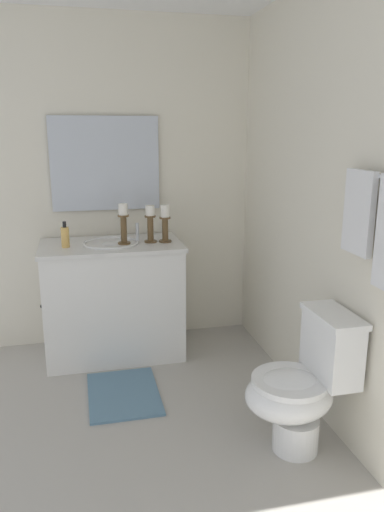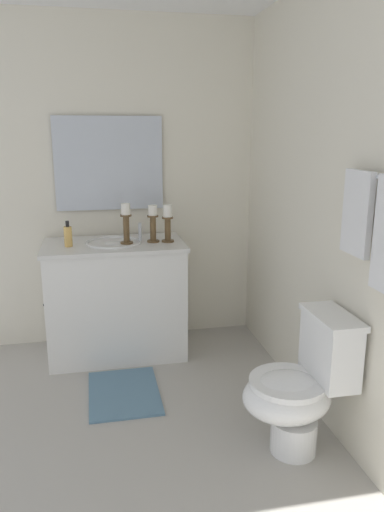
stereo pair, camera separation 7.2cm
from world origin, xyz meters
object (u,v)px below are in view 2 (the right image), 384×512
(bath_mat, at_px, (124,393))
(sink_basin, at_px, (114,248))
(towel_bar, at_px, (382,177))
(towel_near_vanity, at_px, (357,213))
(vanity_cabinet, at_px, (116,299))
(mirror, at_px, (109,164))
(candle_holder_short, at_px, (153,223))
(candle_holder_mid, at_px, (126,223))
(soap_bottle, at_px, (68,236))
(candle_holder_tall, at_px, (168,222))
(toilet, at_px, (300,387))

(bath_mat, bearing_deg, sink_basin, 179.91)
(towel_bar, xyz_separation_m, towel_near_vanity, (-0.14, -0.02, -0.18))
(sink_basin, relative_size, towel_bar, 0.71)
(vanity_cabinet, relative_size, mirror, 1.27)
(bath_mat, bearing_deg, towel_near_vanity, 52.25)
(vanity_cabinet, bearing_deg, mirror, 179.99)
(candle_holder_short, bearing_deg, towel_bar, 26.79)
(sink_basin, bearing_deg, towel_near_vanity, 36.12)
(candle_holder_mid, xyz_separation_m, towel_bar, (1.55, 0.98, 0.44))
(bath_mat, bearing_deg, towel_bar, 48.20)
(mirror, bearing_deg, towel_bar, 29.88)
(candle_holder_short, bearing_deg, bath_mat, -25.04)
(vanity_cabinet, relative_size, bath_mat, 1.69)
(mirror, bearing_deg, soap_bottle, -44.16)
(mirror, distance_m, candle_holder_short, 0.58)
(candle_holder_mid, bearing_deg, candle_holder_tall, 89.36)
(candle_holder_short, distance_m, soap_bottle, 0.60)
(sink_basin, bearing_deg, toilet, 31.55)
(soap_bottle, bearing_deg, candle_holder_tall, 90.47)
(toilet, bearing_deg, candle_holder_short, -157.38)
(toilet, relative_size, towel_near_vanity, 1.92)
(mirror, relative_size, candle_holder_short, 2.97)
(candle_holder_short, distance_m, towel_bar, 1.80)
(soap_bottle, distance_m, towel_near_vanity, 1.98)
(vanity_cabinet, relative_size, towel_near_vanity, 2.59)
(mirror, relative_size, soap_bottle, 4.43)
(candle_holder_short, xyz_separation_m, soap_bottle, (0.02, -0.59, -0.07))
(candle_holder_mid, distance_m, bath_mat, 1.16)
(candle_holder_tall, bearing_deg, vanity_cabinet, -95.41)
(sink_basin, height_order, towel_near_vanity, towel_near_vanity)
(sink_basin, relative_size, toilet, 0.54)
(soap_bottle, relative_size, towel_near_vanity, 0.46)
(vanity_cabinet, xyz_separation_m, mirror, (-0.28, 0.00, 0.97))
(bath_mat, bearing_deg, vanity_cabinet, -180.00)
(candle_holder_mid, height_order, bath_mat, candle_holder_mid)
(mirror, height_order, towel_bar, mirror)
(soap_bottle, bearing_deg, sink_basin, 97.67)
(bath_mat, bearing_deg, toilet, 48.38)
(vanity_cabinet, distance_m, candle_holder_short, 0.63)
(candle_holder_short, relative_size, towel_near_vanity, 0.68)
(sink_basin, xyz_separation_m, bath_mat, (0.62, -0.00, -0.80))
(mirror, bearing_deg, candle_holder_tall, 50.67)
(candle_holder_mid, distance_m, soap_bottle, 0.41)
(vanity_cabinet, xyz_separation_m, towel_near_vanity, (1.44, 1.05, 0.84))
(vanity_cabinet, bearing_deg, towel_near_vanity, 36.15)
(sink_basin, bearing_deg, soap_bottle, -82.33)
(candle_holder_tall, bearing_deg, soap_bottle, -89.53)
(candle_holder_mid, bearing_deg, towel_near_vanity, 34.36)
(candle_holder_short, relative_size, candle_holder_mid, 0.93)
(toilet, bearing_deg, candle_holder_tall, -161.05)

